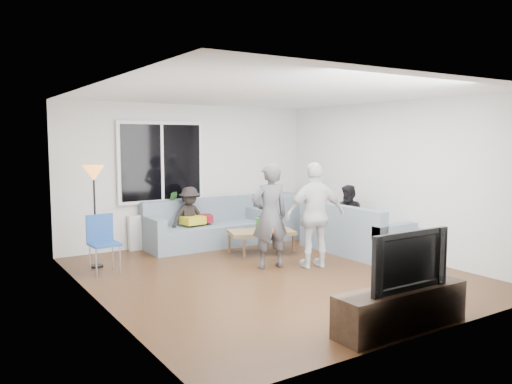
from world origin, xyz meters
TOP-DOWN VIEW (x-y plane):
  - floor at (0.00, 0.00)m, footprint 5.00×5.50m
  - ceiling at (0.00, 0.00)m, footprint 5.00×5.50m
  - wall_back at (0.00, 2.77)m, footprint 5.00×0.04m
  - wall_front at (0.00, -2.77)m, footprint 5.00×0.04m
  - wall_left at (-2.52, 0.00)m, footprint 0.04×5.50m
  - wall_right at (2.52, 0.00)m, footprint 0.04×5.50m
  - window_frame at (-0.60, 2.69)m, footprint 1.62×0.06m
  - window_glass at (-0.60, 2.65)m, footprint 1.50×0.02m
  - window_mullion at (-0.60, 2.64)m, footprint 0.05×0.03m
  - radiator at (-0.60, 2.65)m, footprint 1.30×0.12m
  - potted_plant at (-0.43, 2.62)m, footprint 0.25×0.23m
  - vase at (-0.80, 2.62)m, footprint 0.20×0.20m
  - sofa_back_section at (0.12, 2.27)m, footprint 2.30×0.85m
  - sofa_right_section at (2.02, 0.42)m, footprint 2.00×0.85m
  - sofa_corner at (1.77, 2.27)m, footprint 0.85×0.85m
  - cushion_yellow at (-0.20, 2.25)m, footprint 0.42×0.37m
  - cushion_red at (0.04, 2.33)m, footprint 0.43×0.39m
  - coffee_table at (0.61, 1.22)m, footprint 1.23×0.90m
  - pitcher at (0.65, 1.18)m, footprint 0.17×0.17m
  - side_chair at (-2.05, 1.35)m, footprint 0.43×0.43m
  - floor_lamp at (-2.05, 1.81)m, footprint 0.32×0.32m
  - player_left at (0.18, 0.34)m, footprint 0.65×0.48m
  - player_right at (0.78, -0.02)m, footprint 1.02×0.64m
  - spectator_right at (2.02, 0.55)m, footprint 0.60×0.68m
  - spectator_back at (-0.23, 2.30)m, footprint 0.72×0.41m
  - tv_console at (-0.10, -2.50)m, footprint 1.60×0.40m
  - television at (-0.10, -2.50)m, footprint 1.06×0.14m
  - bottle_d at (0.87, 1.10)m, footprint 0.07×0.07m
  - bottle_b at (0.44, 1.06)m, footprint 0.08×0.08m
  - bottle_c at (0.67, 1.39)m, footprint 0.07×0.07m

SIDE VIEW (x-z plane):
  - floor at x=0.00m, z-range -0.04..0.00m
  - coffee_table at x=0.61m, z-range 0.00..0.40m
  - tv_console at x=-0.10m, z-range 0.00..0.44m
  - radiator at x=-0.60m, z-range 0.00..0.62m
  - sofa_back_section at x=0.12m, z-range 0.00..0.85m
  - sofa_right_section at x=2.02m, z-range 0.00..0.85m
  - sofa_corner at x=1.77m, z-range 0.00..0.85m
  - side_chair at x=-2.05m, z-range 0.00..0.86m
  - pitcher at x=0.65m, z-range 0.40..0.57m
  - cushion_yellow at x=-0.20m, z-range 0.44..0.58m
  - cushion_red at x=0.04m, z-range 0.45..0.57m
  - bottle_c at x=0.67m, z-range 0.40..0.62m
  - bottle_d at x=0.87m, z-range 0.40..0.63m
  - bottle_b at x=0.44m, z-range 0.40..0.66m
  - spectator_back at x=-0.23m, z-range 0.00..1.11m
  - spectator_right at x=2.02m, z-range 0.00..1.16m
  - vase at x=-0.80m, z-range 0.62..0.80m
  - television at x=-0.10m, z-range 0.44..1.05m
  - floor_lamp at x=-2.05m, z-range 0.00..1.56m
  - player_left at x=0.18m, z-range 0.00..1.61m
  - player_right at x=0.78m, z-range 0.00..1.62m
  - potted_plant at x=-0.43m, z-range 0.62..1.01m
  - wall_back at x=0.00m, z-range 0.00..2.60m
  - wall_front at x=0.00m, z-range 0.00..2.60m
  - wall_left at x=-2.52m, z-range 0.00..2.60m
  - wall_right at x=2.52m, z-range 0.00..2.60m
  - window_frame at x=-0.60m, z-range 0.81..2.29m
  - window_glass at x=-0.60m, z-range 0.88..2.23m
  - window_mullion at x=-0.60m, z-range 0.88..2.23m
  - ceiling at x=0.00m, z-range 2.60..2.64m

